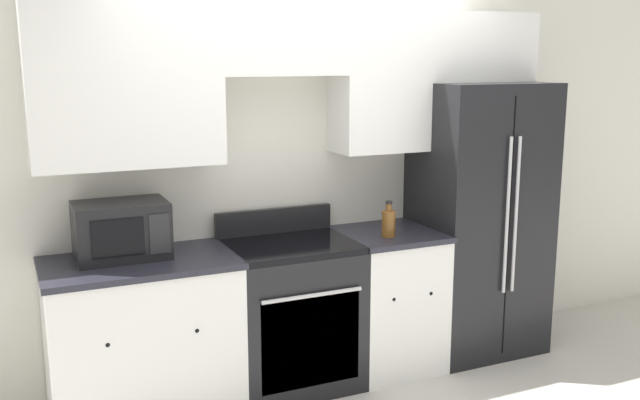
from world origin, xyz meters
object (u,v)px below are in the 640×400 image
Objects in this scene: microwave at (121,230)px; bottle at (389,222)px; oven_range at (291,314)px; refrigerator at (476,218)px.

microwave reaches higher than bottle.
oven_range is 1.17m from microwave.
oven_range is at bearing -5.13° from microwave.
refrigerator is at bearing -1.10° from microwave.
refrigerator is 0.81m from bottle.
microwave is (-0.99, 0.09, 0.61)m from oven_range.
bottle is at bearing -7.08° from microwave.
refrigerator is (1.41, 0.04, 0.47)m from oven_range.
oven_range is 1.48m from refrigerator.
microwave reaches higher than oven_range.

